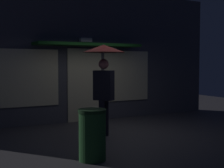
{
  "coord_description": "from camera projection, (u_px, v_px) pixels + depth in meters",
  "views": [
    {
      "loc": [
        -3.96,
        -6.87,
        1.75
      ],
      "look_at": [
        -0.23,
        0.03,
        1.26
      ],
      "focal_mm": 52.26,
      "sensor_mm": 36.0,
      "label": 1
    }
  ],
  "objects": [
    {
      "name": "ground_plane",
      "position": [
        121.0,
        135.0,
        8.02
      ],
      "size": [
        18.0,
        18.0,
        0.0
      ],
      "primitive_type": "plane",
      "color": "#423F44"
    },
    {
      "name": "person_with_umbrella",
      "position": [
        104.0,
        67.0,
        7.73
      ],
      "size": [
        1.02,
        1.02,
        2.19
      ],
      "rotation": [
        0.0,
        0.0,
        -0.94
      ],
      "color": "black",
      "rests_on": "ground"
    },
    {
      "name": "building_facade",
      "position": [
        82.0,
        56.0,
        9.95
      ],
      "size": [
        9.27,
        1.0,
        4.0
      ],
      "color": "#4C4C56",
      "rests_on": "ground"
    },
    {
      "name": "trash_bin",
      "position": [
        92.0,
        135.0,
        5.87
      ],
      "size": [
        0.51,
        0.51,
        0.93
      ],
      "color": "#1E4C23",
      "rests_on": "ground"
    },
    {
      "name": "sidewalk_bollard",
      "position": [
        93.0,
        117.0,
        9.13
      ],
      "size": [
        0.3,
        0.3,
        0.52
      ],
      "primitive_type": "cylinder",
      "color": "#B2A899",
      "rests_on": "ground"
    }
  ]
}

